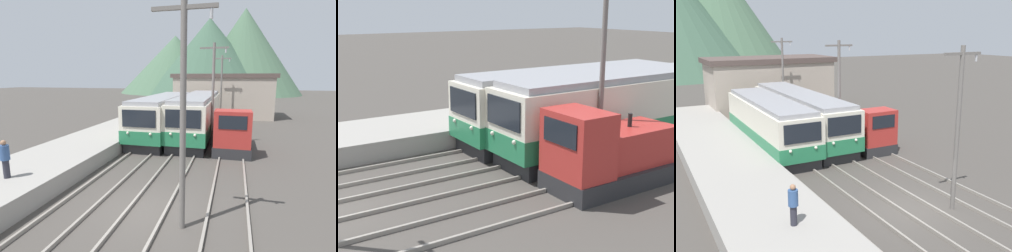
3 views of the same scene
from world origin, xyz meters
TOP-DOWN VIEW (x-y plane):
  - ground_plane at (0.00, 0.00)m, footprint 200.00×200.00m
  - platform_left at (-6.25, 0.00)m, footprint 4.50×54.00m
  - track_left at (-2.60, 0.00)m, footprint 1.54×60.00m
  - track_center at (0.20, 0.00)m, footprint 1.54×60.00m
  - track_right at (3.20, 0.00)m, footprint 1.54×60.00m
  - commuter_train_left at (-2.60, 12.63)m, footprint 2.84×12.32m
  - commuter_train_center at (0.20, 13.81)m, footprint 2.84×14.16m
  - shunting_locomotive at (3.20, 9.34)m, footprint 2.40×5.07m
  - catenary_mast_near at (1.71, -0.86)m, footprint 2.00×0.20m
  - catenary_mast_mid at (1.71, 10.38)m, footprint 2.00×0.20m
  - catenary_mast_far at (1.71, 21.62)m, footprint 2.00×0.20m
  - person_on_platform at (-5.89, -0.44)m, footprint 0.38×0.38m
  - station_building at (1.74, 26.00)m, footprint 12.60×6.30m

SIDE VIEW (x-z plane):
  - ground_plane at x=0.00m, z-range 0.00..0.00m
  - track_left at x=-2.60m, z-range 0.00..0.14m
  - track_center at x=0.20m, z-range 0.00..0.14m
  - track_right at x=3.20m, z-range 0.00..0.14m
  - platform_left at x=-6.25m, z-range 0.00..0.88m
  - shunting_locomotive at x=3.20m, z-range -0.29..2.71m
  - commuter_train_left at x=-2.60m, z-range -0.12..3.37m
  - commuter_train_center at x=0.20m, z-range -0.12..3.45m
  - person_on_platform at x=-5.89m, z-range 0.95..2.59m
  - station_building at x=1.74m, z-range 0.02..5.47m
  - catenary_mast_near at x=1.71m, z-range 0.32..7.74m
  - catenary_mast_mid at x=1.71m, z-range 0.32..7.74m
  - catenary_mast_far at x=1.71m, z-range 0.32..7.74m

